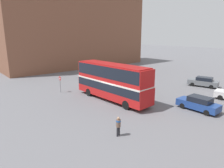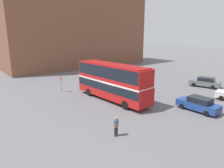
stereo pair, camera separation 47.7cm
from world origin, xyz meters
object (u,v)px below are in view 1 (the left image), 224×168
double_decker_bus (112,80)px  no_entry_sign (60,82)px  parked_car_side_street (203,82)px  parked_car_kerb_far (198,103)px  pedestrian_foreground (118,124)px

double_decker_bus → no_entry_sign: (-7.36, -3.50, -1.06)m
parked_car_side_street → double_decker_bus: bearing=60.2°
parked_car_side_street → no_entry_sign: no_entry_sign is taller
double_decker_bus → no_entry_sign: double_decker_bus is taller
double_decker_bus → no_entry_sign: 8.22m
parked_car_side_street → parked_car_kerb_far: bearing=98.9°
pedestrian_foreground → parked_car_side_street: bearing=-96.2°
double_decker_bus → pedestrian_foreground: (7.52, -5.69, -1.63)m
pedestrian_foreground → parked_car_side_street: size_ratio=0.34×
parked_car_kerb_far → no_entry_sign: 18.31m
no_entry_sign → pedestrian_foreground: bearing=-8.4°
double_decker_bus → parked_car_kerb_far: double_decker_bus is taller
parked_car_kerb_far → parked_car_side_street: parked_car_kerb_far is taller
pedestrian_foreground → parked_car_side_street: 21.54m
pedestrian_foreground → no_entry_sign: no_entry_sign is taller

